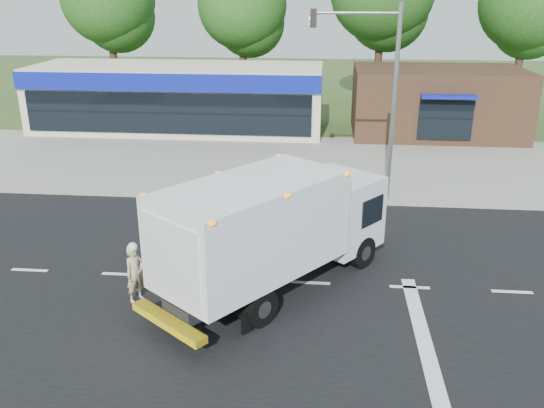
# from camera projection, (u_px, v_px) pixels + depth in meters

# --- Properties ---
(ground) EXTENTS (120.00, 120.00, 0.00)m
(ground) POSITION_uv_depth(u_px,v_px,m) (310.00, 283.00, 17.65)
(ground) COLOR #385123
(ground) RESTS_ON ground
(road_asphalt) EXTENTS (60.00, 14.00, 0.02)m
(road_asphalt) POSITION_uv_depth(u_px,v_px,m) (310.00, 283.00, 17.65)
(road_asphalt) COLOR black
(road_asphalt) RESTS_ON ground
(sidewalk) EXTENTS (60.00, 2.40, 0.12)m
(sidewalk) POSITION_uv_depth(u_px,v_px,m) (316.00, 193.00, 25.27)
(sidewalk) COLOR gray
(sidewalk) RESTS_ON ground
(parking_apron) EXTENTS (60.00, 9.00, 0.02)m
(parking_apron) POSITION_uv_depth(u_px,v_px,m) (319.00, 157.00, 30.69)
(parking_apron) COLOR gray
(parking_apron) RESTS_ON ground
(lane_markings) EXTENTS (55.20, 7.00, 0.01)m
(lane_markings) POSITION_uv_depth(u_px,v_px,m) (357.00, 308.00, 16.27)
(lane_markings) COLOR silver
(lane_markings) RESTS_ON road_asphalt
(ems_box_truck) EXTENTS (7.00, 7.94, 3.61)m
(ems_box_truck) POSITION_uv_depth(u_px,v_px,m) (273.00, 225.00, 16.57)
(ems_box_truck) COLOR black
(ems_box_truck) RESTS_ON ground
(emergency_worker) EXTENTS (0.67, 0.75, 1.83)m
(emergency_worker) POSITION_uv_depth(u_px,v_px,m) (135.00, 272.00, 16.38)
(emergency_worker) COLOR #C7B184
(emergency_worker) RESTS_ON ground
(retail_strip_mall) EXTENTS (18.00, 6.20, 4.00)m
(retail_strip_mall) POSITION_uv_depth(u_px,v_px,m) (179.00, 97.00, 36.30)
(retail_strip_mall) COLOR beige
(retail_strip_mall) RESTS_ON ground
(brown_storefront) EXTENTS (10.00, 6.70, 4.00)m
(brown_storefront) POSITION_uv_depth(u_px,v_px,m) (437.00, 102.00, 34.94)
(brown_storefront) COLOR #382316
(brown_storefront) RESTS_ON ground
(traffic_signal_pole) EXTENTS (3.51, 0.25, 8.00)m
(traffic_signal_pole) POSITION_uv_depth(u_px,v_px,m) (379.00, 84.00, 22.79)
(traffic_signal_pole) COLOR gray
(traffic_signal_pole) RESTS_ON ground
(background_trees) EXTENTS (36.77, 7.39, 12.10)m
(background_trees) POSITION_uv_depth(u_px,v_px,m) (313.00, 4.00, 41.36)
(background_trees) COLOR #332114
(background_trees) RESTS_ON ground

